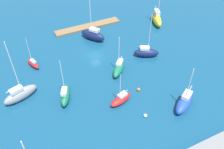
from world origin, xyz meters
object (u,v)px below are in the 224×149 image
(sailboat_red_near_pier, at_px, (121,99))
(mooring_buoy_orange, at_px, (139,89))
(sailboat_navy_by_breakwater, at_px, (146,52))
(sailboat_gray_inner_mooring, at_px, (20,94))
(sailboat_green_lone_south, at_px, (65,95))
(sailboat_navy_far_south, at_px, (93,35))
(sailboat_blue_off_beacon, at_px, (185,102))
(mooring_buoy_white, at_px, (145,115))
(sailboat_red_east_end, at_px, (33,64))
(sailboat_yellow_lone_north, at_px, (157,19))
(sailboat_green_far_north, at_px, (119,68))
(pier_dock, at_px, (88,27))

(sailboat_red_near_pier, relative_size, mooring_buoy_orange, 10.91)
(sailboat_navy_by_breakwater, bearing_deg, mooring_buoy_orange, -102.19)
(sailboat_gray_inner_mooring, relative_size, sailboat_navy_by_breakwater, 1.20)
(mooring_buoy_orange, bearing_deg, sailboat_green_lone_south, -16.40)
(sailboat_navy_far_south, bearing_deg, sailboat_blue_off_beacon, 158.76)
(mooring_buoy_white, xyz_separation_m, mooring_buoy_orange, (-2.57, -7.08, -0.02))
(sailboat_red_east_end, distance_m, mooring_buoy_orange, 27.43)
(sailboat_yellow_lone_north, bearing_deg, sailboat_green_far_north, -34.05)
(sailboat_red_near_pier, distance_m, sailboat_navy_by_breakwater, 17.88)
(sailboat_blue_off_beacon, height_order, mooring_buoy_orange, sailboat_blue_off_beacon)
(sailboat_blue_off_beacon, bearing_deg, sailboat_green_far_north, -96.75)
(sailboat_blue_off_beacon, distance_m, mooring_buoy_white, 8.98)
(sailboat_green_far_north, xyz_separation_m, mooring_buoy_orange, (-0.99, 7.93, -0.82))
(pier_dock, xyz_separation_m, sailboat_red_near_pier, (5.07, 32.37, 0.68))
(pier_dock, distance_m, sailboat_green_far_north, 23.10)
(sailboat_navy_far_south, height_order, sailboat_blue_off_beacon, sailboat_navy_far_south)
(sailboat_green_far_north, bearing_deg, sailboat_red_near_pier, 18.01)
(sailboat_blue_off_beacon, bearing_deg, sailboat_yellow_lone_north, -144.95)
(sailboat_green_lone_south, bearing_deg, sailboat_gray_inner_mooring, 87.93)
(sailboat_green_lone_south, bearing_deg, mooring_buoy_orange, -82.06)
(sailboat_gray_inner_mooring, bearing_deg, sailboat_green_far_north, -20.68)
(sailboat_blue_off_beacon, bearing_deg, sailboat_navy_by_breakwater, -127.23)
(pier_dock, relative_size, sailboat_red_east_end, 2.52)
(sailboat_navy_by_breakwater, distance_m, mooring_buoy_white, 20.52)
(sailboat_green_lone_south, distance_m, mooring_buoy_white, 17.59)
(pier_dock, relative_size, sailboat_navy_by_breakwater, 1.68)
(sailboat_blue_off_beacon, height_order, sailboat_green_lone_south, sailboat_blue_off_beacon)
(sailboat_navy_far_south, relative_size, sailboat_blue_off_beacon, 1.23)
(sailboat_navy_far_south, height_order, sailboat_green_far_north, sailboat_navy_far_south)
(sailboat_green_far_north, height_order, sailboat_blue_off_beacon, sailboat_blue_off_beacon)
(sailboat_gray_inner_mooring, height_order, sailboat_navy_by_breakwater, sailboat_gray_inner_mooring)
(sailboat_red_east_end, relative_size, sailboat_blue_off_beacon, 0.77)
(sailboat_red_east_end, height_order, sailboat_navy_far_south, sailboat_navy_far_south)
(sailboat_yellow_lone_north, distance_m, sailboat_navy_by_breakwater, 18.03)
(sailboat_navy_far_south, relative_size, mooring_buoy_white, 16.75)
(sailboat_red_near_pier, bearing_deg, pier_dock, -115.15)
(sailboat_yellow_lone_north, xyz_separation_m, sailboat_blue_off_beacon, (14.11, 31.84, -0.37))
(sailboat_green_far_north, distance_m, sailboat_navy_by_breakwater, 9.57)
(sailboat_green_lone_south, distance_m, mooring_buoy_orange, 16.37)
(sailboat_navy_far_south, relative_size, sailboat_yellow_lone_north, 0.90)
(sailboat_blue_off_beacon, height_order, sailboat_navy_by_breakwater, sailboat_navy_by_breakwater)
(sailboat_green_lone_south, bearing_deg, sailboat_navy_by_breakwater, -52.29)
(sailboat_red_near_pier, xyz_separation_m, sailboat_green_lone_south, (10.42, -5.99, 0.44))
(pier_dock, xyz_separation_m, sailboat_green_lone_south, (15.49, 26.39, 1.12))
(sailboat_red_east_end, height_order, sailboat_blue_off_beacon, sailboat_blue_off_beacon)
(sailboat_red_east_end, distance_m, sailboat_yellow_lone_north, 40.28)
(sailboat_navy_far_south, distance_m, mooring_buoy_orange, 23.96)
(pier_dock, distance_m, mooring_buoy_orange, 31.00)
(sailboat_green_lone_south, xyz_separation_m, mooring_buoy_white, (-13.10, 11.70, -0.99))
(sailboat_green_far_north, bearing_deg, sailboat_yellow_lone_north, 168.97)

